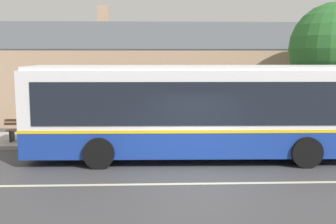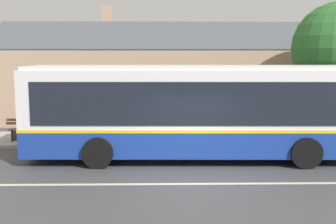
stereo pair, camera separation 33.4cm
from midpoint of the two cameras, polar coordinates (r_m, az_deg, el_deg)
name	(u,v)px [view 2 (the right image)]	position (r m, az deg, el deg)	size (l,w,h in m)	color
ground_plane	(194,184)	(11.98, 4.40, -9.69)	(300.00, 300.00, 0.00)	#424244
sidewalk_far	(183,139)	(17.76, 2.57, -3.67)	(60.00, 3.00, 0.15)	#9E9E99
lane_divider_stripe	(194,184)	(11.98, 4.40, -9.68)	(60.00, 0.16, 0.01)	beige
community_building	(224,81)	(26.03, 7.93, 4.21)	(26.56, 9.97, 6.59)	tan
transit_bus	(194,109)	(14.46, 4.24, 0.35)	(11.47, 2.95, 3.22)	navy
bench_by_building	(32,130)	(17.75, -17.44, -2.37)	(1.88, 0.51, 0.94)	brown
bench_down_street	(131,128)	(17.61, -4.47, -2.15)	(1.69, 0.51, 0.94)	brown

